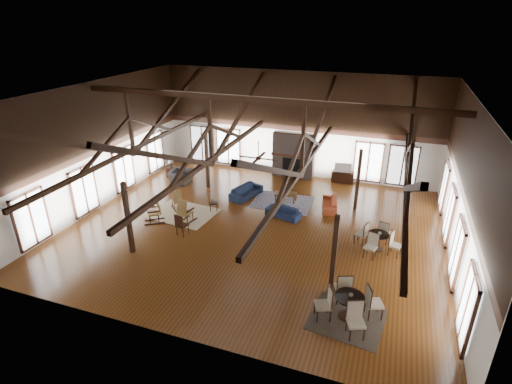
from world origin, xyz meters
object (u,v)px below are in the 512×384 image
(coffee_table, at_px, (286,194))
(armchair, at_px, (180,177))
(cafe_table_far, at_px, (378,239))
(cafe_table_near, at_px, (349,303))
(sofa_navy_left, at_px, (246,192))
(tv_console, at_px, (343,177))
(sofa_navy_front, at_px, (283,212))
(sofa_orange, at_px, (330,204))

(coffee_table, distance_m, armchair, 6.32)
(cafe_table_far, bearing_deg, cafe_table_near, -97.41)
(sofa_navy_left, xyz_separation_m, tv_console, (4.47, 3.73, 0.02))
(coffee_table, relative_size, cafe_table_far, 0.63)
(sofa_navy_front, relative_size, sofa_orange, 0.98)
(sofa_navy_front, relative_size, sofa_navy_left, 0.84)
(sofa_orange, height_order, armchair, armchair)
(sofa_navy_front, relative_size, cafe_table_near, 0.77)
(armchair, xyz_separation_m, tv_console, (8.68, 3.25, -0.06))
(sofa_navy_left, height_order, cafe_table_near, cafe_table_near)
(sofa_orange, distance_m, cafe_table_far, 3.96)
(coffee_table, xyz_separation_m, cafe_table_far, (4.74, -3.18, 0.12))
(cafe_table_far, height_order, tv_console, cafe_table_far)
(sofa_navy_front, bearing_deg, coffee_table, 118.15)
(cafe_table_far, bearing_deg, tv_console, 109.40)
(sofa_navy_left, distance_m, tv_console, 5.82)
(cafe_table_near, bearing_deg, sofa_navy_front, 122.83)
(sofa_navy_front, bearing_deg, tv_console, 85.61)
(tv_console, bearing_deg, sofa_navy_front, -110.83)
(sofa_navy_left, bearing_deg, coffee_table, -67.83)
(sofa_navy_left, height_order, armchair, armchair)
(sofa_orange, xyz_separation_m, cafe_table_near, (1.90, -7.52, 0.32))
(sofa_orange, height_order, cafe_table_far, cafe_table_far)
(sofa_navy_left, distance_m, cafe_table_near, 9.75)
(tv_console, bearing_deg, coffee_table, -123.51)
(sofa_navy_front, xyz_separation_m, cafe_table_near, (3.81, -5.91, 0.32))
(armchair, distance_m, cafe_table_far, 11.60)
(coffee_table, bearing_deg, cafe_table_near, -72.19)
(tv_console, bearing_deg, cafe_table_far, -70.60)
(cafe_table_near, height_order, cafe_table_far, cafe_table_near)
(sofa_orange, relative_size, cafe_table_near, 0.78)
(sofa_navy_front, xyz_separation_m, armchair, (-6.67, 2.04, 0.13))
(sofa_orange, bearing_deg, coffee_table, -103.19)
(armchair, relative_size, cafe_table_near, 0.52)
(tv_console, bearing_deg, cafe_table_near, -80.87)
(armchair, height_order, tv_console, armchair)
(sofa_navy_left, bearing_deg, cafe_table_far, -95.95)
(coffee_table, bearing_deg, cafe_table_far, -44.67)
(cafe_table_far, bearing_deg, sofa_navy_front, 161.54)
(sofa_navy_left, bearing_deg, sofa_navy_front, -104.43)
(coffee_table, relative_size, armchair, 1.08)
(cafe_table_near, bearing_deg, armchair, 142.84)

